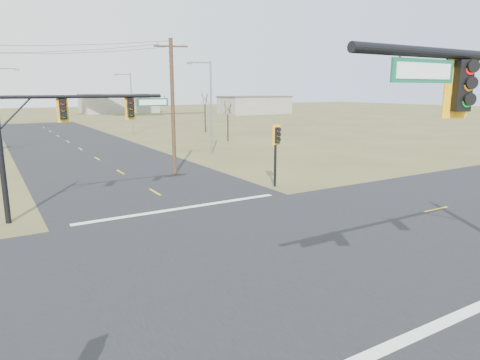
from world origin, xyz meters
The scene contains 15 objects.
ground centered at (0.00, 0.00, 0.00)m, with size 320.00×320.00×0.00m, color brown.
road_ew centered at (0.00, 0.00, 0.01)m, with size 160.00×14.00×0.02m, color black.
road_ns centered at (0.00, 0.00, 0.01)m, with size 14.00×160.00×0.02m, color black.
stop_bar_near centered at (0.00, -7.50, 0.03)m, with size 12.00×0.40×0.01m, color silver.
stop_bar_far centered at (0.00, 7.50, 0.03)m, with size 12.00×0.40×0.01m, color silver.
mast_arm_far centered at (-5.51, 9.55, 4.93)m, with size 8.84×0.42×6.80m.
pedestal_signal_ne centered at (7.72, 9.28, 3.13)m, with size 0.65×0.56×4.27m.
utility_pole_near centered at (3.49, 17.04, 5.33)m, with size 2.42×0.94×10.30m.
streetlight_a centered at (10.56, 24.79, 5.23)m, with size 2.60×0.27×9.33m.
streetlight_b centered at (9.67, 48.28, 4.98)m, with size 2.46×0.22×8.88m.
streetlight_c centered at (-7.37, 37.61, 4.98)m, with size 2.48×0.32×8.88m.
bare_tree_c centered at (17.92, 34.09, 4.22)m, with size 2.96×2.96×5.38m.
bare_tree_d centered at (20.80, 46.40, 5.26)m, with size 3.24×3.24×6.53m.
warehouse_mid centered at (25.00, 110.00, 2.50)m, with size 20.00×12.00×5.00m, color gray.
warehouse_right centered at (55.00, 85.00, 2.25)m, with size 18.00×10.00×4.50m, color gray.
Camera 1 is at (-9.17, -14.02, 6.57)m, focal length 32.00 mm.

